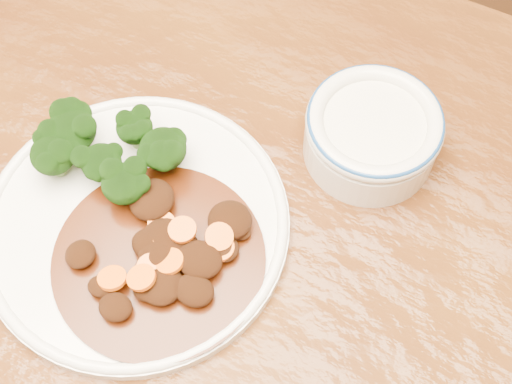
% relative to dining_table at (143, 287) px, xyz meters
% --- Properties ---
extents(dining_table, '(1.56, 1.01, 0.75)m').
position_rel_dining_table_xyz_m(dining_table, '(0.00, 0.00, 0.00)').
color(dining_table, '#5D3310').
rests_on(dining_table, ground).
extents(dinner_plate, '(0.29, 0.29, 0.02)m').
position_rel_dining_table_xyz_m(dinner_plate, '(-0.01, 0.03, 0.09)').
color(dinner_plate, white).
rests_on(dinner_plate, dining_table).
extents(broccoli_florets, '(0.14, 0.10, 0.05)m').
position_rel_dining_table_xyz_m(broccoli_florets, '(-0.05, 0.08, 0.12)').
color(broccoli_florets, '#6C924B').
rests_on(broccoli_florets, dinner_plate).
extents(mince_stew, '(0.20, 0.20, 0.03)m').
position_rel_dining_table_xyz_m(mince_stew, '(0.04, 0.01, 0.10)').
color(mince_stew, '#461C07').
rests_on(mince_stew, dinner_plate).
extents(dip_bowl, '(0.13, 0.13, 0.06)m').
position_rel_dining_table_xyz_m(dip_bowl, '(0.17, 0.20, 0.11)').
color(dip_bowl, beige).
rests_on(dip_bowl, dining_table).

